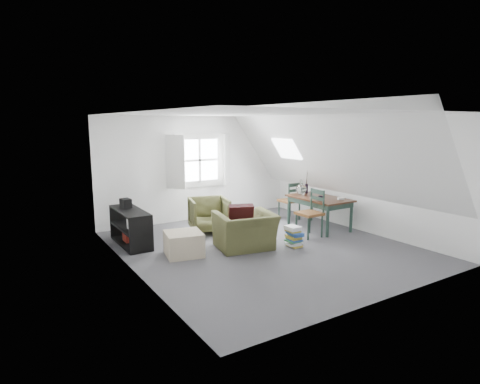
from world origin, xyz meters
TOP-DOWN VIEW (x-y plane):
  - floor at (0.00, 0.00)m, footprint 5.50×5.50m
  - ceiling at (0.00, 0.00)m, footprint 5.50×5.50m
  - wall_back at (0.00, 2.75)m, footprint 5.00×0.00m
  - wall_front at (0.00, -2.75)m, footprint 5.00×0.00m
  - wall_left at (-2.50, 0.00)m, footprint 0.00×5.50m
  - wall_right at (2.50, 0.00)m, footprint 0.00×5.50m
  - slope_left at (-1.55, 0.00)m, footprint 3.19×5.50m
  - slope_right at (1.55, 0.00)m, footprint 3.19×5.50m
  - dormer_window at (0.00, 2.68)m, footprint 1.71×0.35m
  - skylight at (1.55, 1.30)m, footprint 0.35×0.75m
  - armchair_near at (-0.36, 0.12)m, footprint 1.21×1.10m
  - armchair_far at (-0.37, 1.53)m, footprint 0.99×1.01m
  - throw_pillow at (-0.36, 0.27)m, footprint 0.53×0.42m
  - ottoman at (-1.49, 0.38)m, footprint 0.74×0.74m
  - dining_table at (1.85, 0.49)m, footprint 0.84×1.41m
  - demijohn at (1.70, 0.94)m, footprint 0.24×0.24m
  - vase_twigs at (1.95, 1.04)m, footprint 0.07×0.08m
  - cup at (1.60, 0.19)m, footprint 0.12×0.12m
  - paper_box at (2.05, 0.04)m, footprint 0.15×0.12m
  - dining_chair_far at (1.81, 1.45)m, footprint 0.44×0.44m
  - dining_chair_near at (1.25, 0.08)m, footprint 0.46×0.46m
  - media_shelf at (-2.10, 1.48)m, footprint 0.45×1.34m
  - electronics_box at (-2.10, 1.78)m, footprint 0.19×0.25m
  - magazine_stack at (0.50, -0.27)m, footprint 0.30×0.35m

SIDE VIEW (x-z plane):
  - floor at x=0.00m, z-range 0.00..0.00m
  - armchair_near at x=-0.36m, z-range -0.34..0.34m
  - armchair_far at x=-0.37m, z-range -0.37..0.37m
  - magazine_stack at x=0.50m, z-range 0.00..0.40m
  - ottoman at x=-1.49m, z-range 0.00..0.42m
  - media_shelf at x=-2.10m, z-range -0.03..0.65m
  - dining_chair_far at x=1.81m, z-range 0.02..0.95m
  - dining_chair_near at x=1.25m, z-range 0.02..1.00m
  - throw_pillow at x=-0.36m, z-range 0.35..0.84m
  - dining_table at x=1.85m, z-range 0.26..0.96m
  - cup at x=1.60m, z-range 0.65..0.75m
  - paper_box at x=2.05m, z-range 0.70..0.75m
  - electronics_box at x=-2.10m, z-range 0.67..0.86m
  - vase_twigs at x=1.95m, z-range 0.55..1.11m
  - demijohn at x=1.70m, z-range 0.67..1.01m
  - wall_back at x=0.00m, z-range -1.25..3.75m
  - wall_front at x=0.00m, z-range -1.25..3.75m
  - wall_left at x=-2.50m, z-range -1.50..4.00m
  - wall_right at x=2.50m, z-range -1.50..4.00m
  - dormer_window at x=0.00m, z-range 0.80..2.10m
  - skylight at x=1.55m, z-range 1.51..1.98m
  - slope_left at x=-1.55m, z-range -0.47..4.02m
  - slope_right at x=1.55m, z-range -0.47..4.02m
  - ceiling at x=0.00m, z-range 2.50..2.50m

